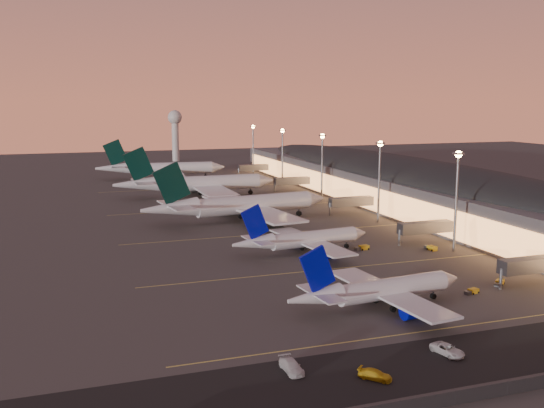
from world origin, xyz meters
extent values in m
plane|color=#413F3D|center=(0.00, 0.00, 0.00)|extent=(700.00, 700.00, 0.00)
cylinder|color=silver|center=(-0.29, -31.94, 3.52)|extent=(23.38, 6.38, 3.93)
cone|color=silver|center=(13.04, -30.51, 3.52)|extent=(4.12, 4.31, 3.93)
cone|color=silver|center=(-16.95, -33.74, 4.01)|extent=(10.79, 5.02, 3.93)
cube|color=silver|center=(-1.40, -32.06, 2.83)|extent=(10.21, 33.63, 0.43)
cylinder|color=#060AA0|center=(-1.44, -24.74, 1.50)|extent=(5.50, 3.49, 2.95)
cylinder|color=#060AA0|center=(0.12, -39.22, 1.50)|extent=(5.50, 3.49, 2.95)
cube|color=#060AA0|center=(-16.44, -33.68, 9.10)|extent=(7.22, 1.36, 8.53)
cube|color=silver|center=(-15.70, -33.60, 4.60)|extent=(4.98, 12.25, 0.28)
cylinder|color=black|center=(9.35, -30.90, 0.78)|extent=(0.35, 0.35, 1.55)
cylinder|color=black|center=(9.35, -30.90, 0.55)|extent=(1.17, 0.80, 1.10)
cylinder|color=black|center=(-2.44, -29.41, 0.78)|extent=(0.35, 0.35, 1.55)
cylinder|color=black|center=(-2.44, -29.41, 0.55)|extent=(1.17, 0.80, 1.10)
cylinder|color=black|center=(-1.85, -34.88, 0.78)|extent=(0.35, 0.35, 1.55)
cylinder|color=black|center=(-1.85, -34.88, 0.55)|extent=(1.17, 0.80, 1.10)
cylinder|color=silver|center=(1.76, 11.09, 3.58)|extent=(23.84, 6.86, 4.01)
cone|color=silver|center=(15.32, 12.77, 3.58)|extent=(4.26, 4.44, 4.01)
cone|color=silver|center=(-15.19, 9.00, 4.09)|extent=(11.04, 5.28, 4.01)
cube|color=silver|center=(0.63, 10.95, 2.88)|extent=(10.91, 34.32, 0.44)
cylinder|color=#060AA0|center=(0.48, 18.41, 1.53)|extent=(5.64, 3.63, 3.00)
cylinder|color=#060AA0|center=(2.29, 3.68, 1.53)|extent=(5.64, 3.63, 3.00)
cube|color=#060AA0|center=(-14.66, 9.07, 9.28)|extent=(7.36, 1.50, 8.69)
cube|color=silver|center=(-13.91, 9.16, 4.69)|extent=(5.25, 12.52, 0.28)
cylinder|color=black|center=(11.57, 12.30, 0.79)|extent=(0.36, 0.36, 1.58)
cylinder|color=black|center=(11.57, 12.30, 0.56)|extent=(1.20, 0.83, 1.12)
cylinder|color=black|center=(-0.46, 13.64, 0.79)|extent=(0.36, 0.36, 1.58)
cylinder|color=black|center=(-0.46, 13.64, 0.56)|extent=(1.20, 0.83, 1.12)
cylinder|color=black|center=(0.22, 8.08, 0.79)|extent=(0.36, 0.36, 1.58)
cylinder|color=black|center=(0.22, 8.08, 0.56)|extent=(1.20, 0.83, 1.12)
cylinder|color=silver|center=(-0.11, 56.23, 5.33)|extent=(39.57, 11.24, 5.92)
cone|color=silver|center=(22.40, 59.35, 5.33)|extent=(7.06, 6.73, 5.92)
cone|color=silver|center=(-28.24, 52.33, 6.06)|extent=(18.32, 8.29, 5.92)
cube|color=silver|center=(-1.98, 55.97, 4.29)|extent=(19.11, 58.21, 0.65)
cylinder|color=#53555A|center=(-2.46, 68.61, 2.29)|extent=(9.36, 5.61, 4.44)
cylinder|color=#53555A|center=(1.00, 43.68, 2.29)|extent=(9.36, 5.61, 4.44)
cube|color=black|center=(-27.36, 52.45, 13.71)|extent=(11.68, 2.48, 13.13)
cube|color=silver|center=(-26.11, 52.62, 6.95)|extent=(9.08, 21.26, 0.41)
cylinder|color=black|center=(16.17, 58.49, 1.18)|extent=(0.53, 0.53, 2.37)
cylinder|color=black|center=(16.17, 58.49, 0.83)|extent=(1.78, 1.25, 1.66)
cylinder|color=black|center=(-3.80, 59.90, 1.18)|extent=(0.53, 0.53, 2.37)
cylinder|color=black|center=(-3.80, 59.90, 0.83)|extent=(1.78, 1.25, 1.66)
cylinder|color=black|center=(-2.66, 51.70, 1.18)|extent=(0.53, 0.53, 2.37)
cylinder|color=black|center=(-2.66, 51.70, 0.83)|extent=(1.78, 1.25, 1.66)
cylinder|color=silver|center=(-2.32, 109.51, 5.49)|extent=(40.38, 6.50, 6.10)
cone|color=silver|center=(21.09, 109.75, 5.49)|extent=(6.56, 6.16, 6.10)
cone|color=silver|center=(-31.59, 109.22, 6.25)|extent=(18.27, 6.28, 6.10)
cube|color=silver|center=(-4.27, 109.49, 4.42)|extent=(12.30, 59.05, 0.67)
cylinder|color=#53555A|center=(-3.10, 122.47, 2.36)|extent=(9.15, 4.66, 4.57)
cylinder|color=#53555A|center=(-2.84, 96.54, 2.36)|extent=(9.15, 4.66, 4.57)
cube|color=black|center=(-30.68, 109.23, 14.13)|extent=(12.04, 1.04, 13.53)
cube|color=silver|center=(-29.37, 109.24, 7.16)|extent=(6.72, 21.28, 0.43)
cylinder|color=black|center=(14.61, 109.68, 1.22)|extent=(0.49, 0.49, 2.44)
cylinder|color=black|center=(14.61, 109.68, 0.85)|extent=(1.72, 1.08, 1.71)
cylinder|color=black|center=(-5.62, 113.75, 1.22)|extent=(0.49, 0.49, 2.44)
cylinder|color=black|center=(-5.62, 113.75, 0.85)|extent=(1.72, 1.08, 1.71)
cylinder|color=black|center=(-5.53, 105.21, 1.22)|extent=(0.49, 0.49, 2.44)
cylinder|color=black|center=(-5.53, 105.21, 0.85)|extent=(1.72, 1.08, 1.71)
cylinder|color=silver|center=(-7.20, 170.67, 5.28)|extent=(39.20, 9.62, 5.87)
cone|color=silver|center=(15.22, 168.48, 5.28)|extent=(6.80, 6.45, 5.87)
cone|color=silver|center=(-35.24, 173.41, 6.02)|extent=(18.02, 7.55, 5.87)
cube|color=silver|center=(-9.07, 170.85, 4.25)|extent=(16.74, 57.56, 0.65)
cylinder|color=#53555A|center=(-6.61, 183.15, 2.27)|extent=(9.15, 5.23, 4.40)
cylinder|color=#53555A|center=(-9.04, 158.31, 2.27)|extent=(9.15, 5.23, 4.40)
cube|color=black|center=(-34.37, 173.33, 13.60)|extent=(11.61, 2.00, 13.02)
cube|color=silver|center=(-33.12, 173.21, 6.90)|extent=(8.22, 20.94, 0.41)
cylinder|color=black|center=(9.02, 169.08, 1.17)|extent=(0.51, 0.51, 2.35)
cylinder|color=black|center=(9.02, 169.08, 0.82)|extent=(1.74, 1.18, 1.64)
cylinder|color=black|center=(-9.92, 175.07, 1.17)|extent=(0.51, 0.51, 2.35)
cylinder|color=black|center=(-9.92, 175.07, 0.82)|extent=(1.74, 1.18, 1.64)
cylinder|color=black|center=(-10.72, 166.89, 1.17)|extent=(0.51, 0.51, 2.35)
cylinder|color=black|center=(-10.72, 166.89, 0.82)|extent=(1.74, 1.18, 1.64)
cube|color=#515156|center=(62.00, 72.50, 6.00)|extent=(40.00, 255.00, 12.00)
ellipsoid|color=black|center=(62.00, 72.50, 12.00)|extent=(39.00, 253.00, 10.92)
cube|color=#FA9E54|center=(41.80, 72.50, 5.00)|extent=(0.40, 244.80, 8.00)
cube|color=#53555A|center=(34.00, -30.00, 4.50)|extent=(16.00, 3.20, 3.00)
cylinder|color=gray|center=(26.00, -30.00, 2.20)|extent=(0.70, 0.70, 4.40)
cube|color=#53555A|center=(34.00, 10.00, 4.50)|extent=(16.00, 3.20, 3.00)
cylinder|color=gray|center=(26.00, 10.00, 2.20)|extent=(0.70, 0.70, 4.40)
cube|color=#53555A|center=(34.00, 55.00, 4.50)|extent=(16.00, 3.20, 3.00)
cylinder|color=gray|center=(26.00, 55.00, 2.20)|extent=(0.70, 0.70, 4.40)
cube|color=#53555A|center=(34.00, 112.00, 4.50)|extent=(16.00, 3.20, 3.00)
cylinder|color=gray|center=(26.00, 112.00, 2.20)|extent=(0.70, 0.70, 4.40)
cube|color=#53555A|center=(34.00, 168.00, 4.50)|extent=(16.00, 3.20, 3.00)
cylinder|color=gray|center=(26.00, 168.00, 2.20)|extent=(0.70, 0.70, 4.40)
cylinder|color=gray|center=(36.00, 0.00, 12.50)|extent=(0.70, 0.70, 25.00)
cube|color=gray|center=(36.00, 0.00, 25.20)|extent=(2.20, 2.20, 0.50)
sphere|color=#EBB457|center=(36.00, 0.00, 25.00)|extent=(1.80, 1.80, 1.80)
cylinder|color=gray|center=(36.00, 40.00, 12.50)|extent=(0.70, 0.70, 25.00)
cube|color=gray|center=(36.00, 40.00, 25.20)|extent=(2.20, 2.20, 0.50)
sphere|color=#EBB457|center=(36.00, 40.00, 25.00)|extent=(1.80, 1.80, 1.80)
cylinder|color=gray|center=(36.00, 85.00, 12.50)|extent=(0.70, 0.70, 25.00)
cube|color=gray|center=(36.00, 85.00, 25.20)|extent=(2.20, 2.20, 0.50)
sphere|color=#EBB457|center=(36.00, 85.00, 25.00)|extent=(1.80, 1.80, 1.80)
cylinder|color=gray|center=(36.00, 130.00, 12.50)|extent=(0.70, 0.70, 25.00)
cube|color=gray|center=(36.00, 130.00, 25.20)|extent=(2.20, 2.20, 0.50)
sphere|color=#EBB457|center=(36.00, 130.00, 25.00)|extent=(1.80, 1.80, 1.80)
cylinder|color=gray|center=(36.00, 175.00, 12.50)|extent=(0.70, 0.70, 25.00)
cube|color=gray|center=(36.00, 175.00, 25.20)|extent=(2.20, 2.20, 0.50)
sphere|color=#EBB457|center=(36.00, 175.00, 25.00)|extent=(1.80, 1.80, 1.80)
cylinder|color=silver|center=(10.00, 260.00, 13.00)|extent=(4.40, 4.40, 26.00)
sphere|color=silver|center=(10.00, 260.00, 28.00)|extent=(9.00, 9.00, 9.00)
cube|color=black|center=(0.00, -56.00, 0.01)|extent=(260.00, 16.00, 0.01)
cube|color=#D8C659|center=(0.00, -45.00, 0.01)|extent=(90.00, 0.36, 0.00)
cube|color=#D8C659|center=(0.00, -5.00, 0.01)|extent=(90.00, 0.36, 0.00)
cube|color=#D8C659|center=(0.00, 35.00, 0.01)|extent=(90.00, 0.36, 0.00)
cube|color=#D8C659|center=(0.00, 80.00, 0.01)|extent=(90.00, 0.36, 0.00)
cube|color=#D8C659|center=(0.00, 135.00, 0.01)|extent=(90.00, 0.36, 0.00)
cube|color=#2D2D30|center=(0.00, -68.00, 1.00)|extent=(124.00, 0.08, 1.90)
cylinder|color=#2D2D30|center=(-20.00, -68.00, 1.00)|extent=(0.12, 0.12, 2.00)
cylinder|color=#2D2D30|center=(-12.00, -68.00, 1.00)|extent=(0.12, 0.12, 2.00)
cylinder|color=#2D2D30|center=(-4.00, -68.00, 1.00)|extent=(0.12, 0.12, 2.00)
cube|color=gold|center=(19.03, -30.45, 0.48)|extent=(2.36, 1.79, 0.96)
cube|color=#53555A|center=(17.51, -30.84, 0.35)|extent=(1.47, 1.41, 0.70)
cylinder|color=black|center=(19.63, -29.62, 0.19)|extent=(0.41, 0.25, 0.38)
cylinder|color=black|center=(19.96, -30.89, 0.19)|extent=(0.41, 0.25, 0.38)
cylinder|color=black|center=(18.11, -30.01, 0.19)|extent=(0.41, 0.25, 0.38)
cylinder|color=black|center=(18.43, -31.28, 0.19)|extent=(0.41, 0.25, 0.38)
cube|color=gold|center=(28.04, -27.33, 0.51)|extent=(2.61, 2.43, 1.02)
cube|color=#53555A|center=(26.71, -28.31, 0.37)|extent=(1.76, 1.74, 0.74)
cylinder|color=black|center=(28.30, -26.27, 0.20)|extent=(0.43, 0.38, 0.41)
cylinder|color=black|center=(29.13, -27.39, 0.20)|extent=(0.43, 0.38, 0.41)
cylinder|color=black|center=(26.96, -27.26, 0.20)|extent=(0.43, 0.38, 0.41)
cylinder|color=black|center=(27.79, -28.38, 0.20)|extent=(0.43, 0.38, 0.41)
cube|color=gold|center=(15.05, 9.26, 0.57)|extent=(2.62, 1.78, 1.14)
cube|color=#53555A|center=(13.20, 9.09, 0.41)|extent=(1.57, 1.48, 0.83)
cylinder|color=black|center=(15.91, 10.13, 0.23)|extent=(0.47, 0.23, 0.46)
cylinder|color=black|center=(16.06, 8.58, 0.23)|extent=(0.47, 0.23, 0.46)
cylinder|color=black|center=(14.05, 9.95, 0.23)|extent=(0.47, 0.23, 0.46)
cylinder|color=black|center=(14.20, 8.40, 0.23)|extent=(0.47, 0.23, 0.46)
cube|color=gold|center=(31.45, 2.88, 0.56)|extent=(1.76, 2.60, 1.13)
cube|color=#53555A|center=(31.28, 4.72, 0.41)|extent=(1.46, 1.56, 0.82)
cylinder|color=black|center=(32.30, 2.03, 0.23)|extent=(0.23, 0.47, 0.45)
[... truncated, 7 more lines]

